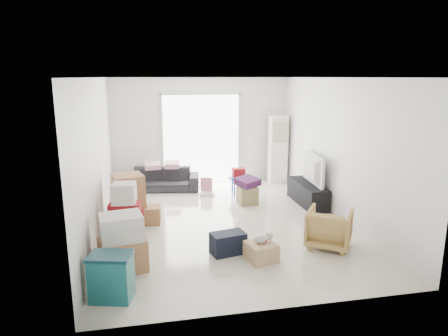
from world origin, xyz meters
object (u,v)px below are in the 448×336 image
(kids_table, at_px, (238,176))
(tv_console, at_px, (307,194))
(ottoman, at_px, (247,195))
(television, at_px, (308,180))
(sofa, at_px, (161,176))
(storage_bins, at_px, (111,277))
(ac_tower, at_px, (278,149))
(wood_crate, at_px, (261,252))
(armchair, at_px, (329,226))

(kids_table, bearing_deg, tv_console, -39.22)
(ottoman, relative_size, kids_table, 0.64)
(television, relative_size, ottoman, 2.85)
(sofa, relative_size, storage_bins, 3.04)
(ac_tower, bearing_deg, sofa, -177.15)
(ac_tower, xyz_separation_m, ottoman, (-1.23, -1.64, -0.68))
(ac_tower, height_order, television, ac_tower)
(tv_console, relative_size, storage_bins, 2.33)
(tv_console, height_order, wood_crate, tv_console)
(storage_bins, bearing_deg, television, 38.73)
(ac_tower, distance_m, television, 1.93)
(tv_console, height_order, sofa, sofa)
(television, distance_m, armchair, 2.25)
(ac_tower, distance_m, sofa, 3.07)
(armchair, height_order, ottoman, armchair)
(tv_console, distance_m, storage_bins, 5.00)
(television, bearing_deg, sofa, 63.73)
(sofa, relative_size, kids_table, 2.96)
(wood_crate, bearing_deg, ottoman, 79.81)
(sofa, distance_m, kids_table, 1.90)
(armchair, bearing_deg, tv_console, -69.19)
(ac_tower, relative_size, sofa, 0.96)
(television, xyz_separation_m, kids_table, (-1.30, 1.06, -0.10))
(ac_tower, bearing_deg, wood_crate, -111.58)
(ac_tower, relative_size, wood_crate, 4.23)
(ac_tower, relative_size, ottoman, 4.45)
(storage_bins, height_order, kids_table, kids_table)
(sofa, distance_m, wood_crate, 4.40)
(sofa, bearing_deg, ac_tower, 11.65)
(ottoman, distance_m, kids_table, 0.83)
(television, bearing_deg, kids_table, 54.23)
(armchair, height_order, storage_bins, armchair)
(sofa, relative_size, ottoman, 4.63)
(tv_console, distance_m, armchair, 2.25)
(tv_console, xyz_separation_m, armchair, (-0.55, -2.18, 0.11))
(kids_table, bearing_deg, wood_crate, -97.71)
(storage_bins, distance_m, ottoman, 4.28)
(tv_console, relative_size, television, 1.24)
(tv_console, height_order, kids_table, kids_table)
(sofa, xyz_separation_m, wood_crate, (1.30, -4.20, -0.22))
(ac_tower, distance_m, ottoman, 2.16)
(armchair, distance_m, storage_bins, 3.49)
(tv_console, relative_size, kids_table, 2.26)
(television, bearing_deg, ottoman, 82.01)
(tv_console, bearing_deg, kids_table, 140.78)
(storage_bins, bearing_deg, wood_crate, 17.64)
(armchair, bearing_deg, wood_crate, 47.58)
(armchair, distance_m, ottoman, 2.55)
(armchair, relative_size, storage_bins, 1.16)
(sofa, bearing_deg, armchair, -48.48)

